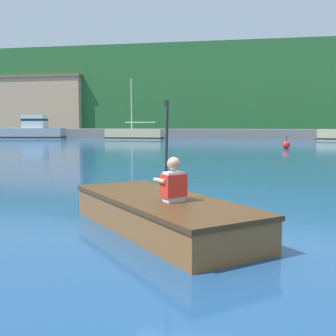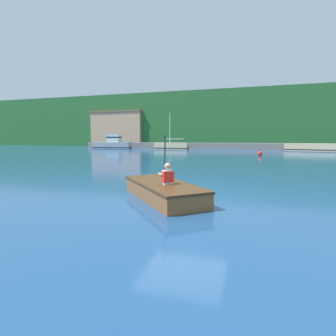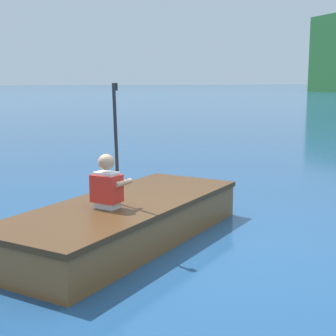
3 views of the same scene
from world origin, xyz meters
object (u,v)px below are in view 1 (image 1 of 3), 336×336
Objects in this scene: person_paddler at (173,181)px; channel_buoy at (286,145)px; rowboat_foreground at (159,211)px; moored_boat_dock_west_inner at (33,131)px; moored_boat_dock_center_far at (134,135)px.

person_paddler reaches higher than channel_buoy.
rowboat_foreground is 19.70m from channel_buoy.
moored_boat_dock_center_far is (9.69, 0.22, -0.32)m from moored_boat_dock_west_inner.
rowboat_foreground is at bearing -58.66° from moored_boat_dock_west_inner.
person_paddler reaches higher than rowboat_foreground.
person_paddler is (18.78, -30.70, -0.06)m from moored_boat_dock_west_inner.
moored_boat_dock_center_far reaches higher than person_paddler.
moored_boat_dock_west_inner reaches higher than rowboat_foreground.
moored_boat_dock_west_inner is 35.99m from person_paddler.
moored_boat_dock_center_far is 7.41× the size of channel_buoy.
person_paddler is (0.24, -0.27, 0.46)m from rowboat_foreground.
moored_boat_dock_center_far is at bearing 106.38° from person_paddler.
moored_boat_dock_west_inner is 35.63m from rowboat_foreground.
rowboat_foreground is 4.58× the size of channel_buoy.
moored_boat_dock_west_inner is at bearing 121.34° from rowboat_foreground.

